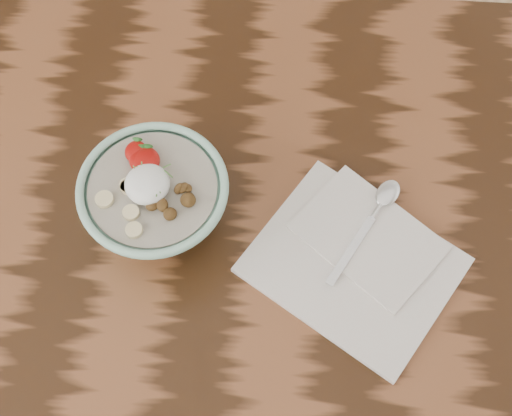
# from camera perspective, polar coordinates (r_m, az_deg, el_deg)

# --- Properties ---
(table) EXTENTS (1.60, 0.90, 0.75)m
(table) POSITION_cam_1_polar(r_m,az_deg,el_deg) (1.12, -3.47, -3.41)
(table) COLOR black
(table) RESTS_ON ground
(breakfast_bowl) EXTENTS (0.20, 0.20, 0.14)m
(breakfast_bowl) POSITION_cam_1_polar(r_m,az_deg,el_deg) (0.98, -8.01, 0.56)
(breakfast_bowl) COLOR #97CCB5
(breakfast_bowl) RESTS_ON table
(napkin) EXTENTS (0.34, 0.33, 0.02)m
(napkin) POSITION_cam_1_polar(r_m,az_deg,el_deg) (1.01, 8.03, -4.06)
(napkin) COLOR silver
(napkin) RESTS_ON table
(spoon) EXTENTS (0.11, 0.18, 0.01)m
(spoon) POSITION_cam_1_polar(r_m,az_deg,el_deg) (1.04, 9.79, 0.07)
(spoon) COLOR silver
(spoon) RESTS_ON napkin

